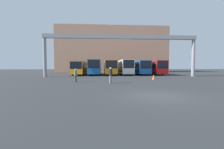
{
  "coord_description": "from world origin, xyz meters",
  "views": [
    {
      "loc": [
        -3.58,
        -9.18,
        1.86
      ],
      "look_at": [
        -1.62,
        20.35,
        0.3
      ],
      "focal_mm": 24.0,
      "sensor_mm": 36.0,
      "label": 1
    }
  ],
  "objects_px": {
    "bus_slot_0": "(80,67)",
    "bus_slot_1": "(95,66)",
    "bus_slot_2": "(110,67)",
    "pedestrian_near_left": "(76,75)",
    "pedestrian_mid_left": "(111,75)",
    "bus_slot_5": "(153,67)",
    "bus_slot_4": "(139,67)",
    "traffic_cone": "(154,77)",
    "bus_slot_3": "(125,66)"
  },
  "relations": [
    {
      "from": "bus_slot_2",
      "to": "bus_slot_3",
      "type": "bearing_deg",
      "value": 4.41
    },
    {
      "from": "bus_slot_4",
      "to": "traffic_cone",
      "type": "distance_m",
      "value": 14.25
    },
    {
      "from": "bus_slot_5",
      "to": "pedestrian_near_left",
      "type": "bearing_deg",
      "value": -131.67
    },
    {
      "from": "traffic_cone",
      "to": "bus_slot_5",
      "type": "bearing_deg",
      "value": 71.41
    },
    {
      "from": "bus_slot_3",
      "to": "pedestrian_mid_left",
      "type": "height_order",
      "value": "bus_slot_3"
    },
    {
      "from": "bus_slot_0",
      "to": "pedestrian_near_left",
      "type": "height_order",
      "value": "bus_slot_0"
    },
    {
      "from": "bus_slot_4",
      "to": "pedestrian_mid_left",
      "type": "relative_size",
      "value": 5.95
    },
    {
      "from": "traffic_cone",
      "to": "bus_slot_4",
      "type": "bearing_deg",
      "value": 83.98
    },
    {
      "from": "bus_slot_0",
      "to": "bus_slot_5",
      "type": "relative_size",
      "value": 0.91
    },
    {
      "from": "bus_slot_0",
      "to": "traffic_cone",
      "type": "relative_size",
      "value": 14.99
    },
    {
      "from": "bus_slot_3",
      "to": "bus_slot_5",
      "type": "xyz_separation_m",
      "value": [
        6.95,
        0.47,
        -0.08
      ]
    },
    {
      "from": "bus_slot_4",
      "to": "bus_slot_5",
      "type": "distance_m",
      "value": 3.53
    },
    {
      "from": "bus_slot_3",
      "to": "pedestrian_near_left",
      "type": "distance_m",
      "value": 18.92
    },
    {
      "from": "bus_slot_5",
      "to": "bus_slot_4",
      "type": "bearing_deg",
      "value": -169.38
    },
    {
      "from": "bus_slot_4",
      "to": "pedestrian_near_left",
      "type": "height_order",
      "value": "bus_slot_4"
    },
    {
      "from": "bus_slot_0",
      "to": "bus_slot_1",
      "type": "bearing_deg",
      "value": -7.0
    },
    {
      "from": "bus_slot_1",
      "to": "traffic_cone",
      "type": "relative_size",
      "value": 13.82
    },
    {
      "from": "pedestrian_mid_left",
      "to": "bus_slot_5",
      "type": "bearing_deg",
      "value": -179.55
    },
    {
      "from": "bus_slot_2",
      "to": "bus_slot_0",
      "type": "bearing_deg",
      "value": 178.3
    },
    {
      "from": "bus_slot_5",
      "to": "bus_slot_1",
      "type": "bearing_deg",
      "value": -176.04
    },
    {
      "from": "bus_slot_2",
      "to": "traffic_cone",
      "type": "distance_m",
      "value": 15.11
    },
    {
      "from": "bus_slot_0",
      "to": "bus_slot_1",
      "type": "xyz_separation_m",
      "value": [
        3.47,
        -0.43,
        0.19
      ]
    },
    {
      "from": "bus_slot_2",
      "to": "pedestrian_near_left",
      "type": "bearing_deg",
      "value": -106.82
    },
    {
      "from": "pedestrian_near_left",
      "to": "bus_slot_3",
      "type": "bearing_deg",
      "value": -116.58
    },
    {
      "from": "bus_slot_2",
      "to": "pedestrian_near_left",
      "type": "relative_size",
      "value": 6.45
    },
    {
      "from": "bus_slot_2",
      "to": "bus_slot_4",
      "type": "height_order",
      "value": "bus_slot_2"
    },
    {
      "from": "bus_slot_0",
      "to": "bus_slot_4",
      "type": "bearing_deg",
      "value": -0.48
    },
    {
      "from": "pedestrian_mid_left",
      "to": "traffic_cone",
      "type": "distance_m",
      "value": 7.56
    },
    {
      "from": "bus_slot_1",
      "to": "bus_slot_5",
      "type": "bearing_deg",
      "value": 3.96
    },
    {
      "from": "bus_slot_3",
      "to": "pedestrian_mid_left",
      "type": "distance_m",
      "value": 18.87
    },
    {
      "from": "bus_slot_0",
      "to": "bus_slot_3",
      "type": "relative_size",
      "value": 0.99
    },
    {
      "from": "pedestrian_near_left",
      "to": "bus_slot_2",
      "type": "bearing_deg",
      "value": -106.68
    },
    {
      "from": "bus_slot_4",
      "to": "pedestrian_near_left",
      "type": "bearing_deg",
      "value": -125.64
    },
    {
      "from": "bus_slot_2",
      "to": "bus_slot_4",
      "type": "distance_m",
      "value": 6.95
    },
    {
      "from": "bus_slot_4",
      "to": "pedestrian_mid_left",
      "type": "bearing_deg",
      "value": -113.35
    },
    {
      "from": "bus_slot_2",
      "to": "bus_slot_5",
      "type": "relative_size",
      "value": 0.88
    },
    {
      "from": "bus_slot_3",
      "to": "bus_slot_5",
      "type": "distance_m",
      "value": 6.96
    },
    {
      "from": "bus_slot_5",
      "to": "traffic_cone",
      "type": "relative_size",
      "value": 16.46
    },
    {
      "from": "bus_slot_2",
      "to": "traffic_cone",
      "type": "height_order",
      "value": "bus_slot_2"
    },
    {
      "from": "bus_slot_1",
      "to": "bus_slot_2",
      "type": "xyz_separation_m",
      "value": [
        3.47,
        0.22,
        -0.05
      ]
    },
    {
      "from": "bus_slot_1",
      "to": "bus_slot_2",
      "type": "relative_size",
      "value": 0.96
    },
    {
      "from": "bus_slot_1",
      "to": "bus_slot_4",
      "type": "bearing_deg",
      "value": 1.71
    },
    {
      "from": "bus_slot_2",
      "to": "bus_slot_3",
      "type": "height_order",
      "value": "bus_slot_3"
    },
    {
      "from": "bus_slot_5",
      "to": "traffic_cone",
      "type": "xyz_separation_m",
      "value": [
        -4.96,
        -14.75,
        -1.46
      ]
    },
    {
      "from": "bus_slot_1",
      "to": "pedestrian_near_left",
      "type": "height_order",
      "value": "bus_slot_1"
    },
    {
      "from": "bus_slot_2",
      "to": "pedestrian_mid_left",
      "type": "distance_m",
      "value": 18.11
    },
    {
      "from": "bus_slot_0",
      "to": "pedestrian_near_left",
      "type": "xyz_separation_m",
      "value": [
        1.93,
        -16.81,
        -0.85
      ]
    },
    {
      "from": "bus_slot_1",
      "to": "pedestrian_mid_left",
      "type": "bearing_deg",
      "value": -81.77
    },
    {
      "from": "bus_slot_0",
      "to": "pedestrian_mid_left",
      "type": "xyz_separation_m",
      "value": [
        6.05,
        -18.27,
        -0.77
      ]
    },
    {
      "from": "bus_slot_2",
      "to": "bus_slot_3",
      "type": "xyz_separation_m",
      "value": [
        3.47,
        0.27,
        0.06
      ]
    }
  ]
}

